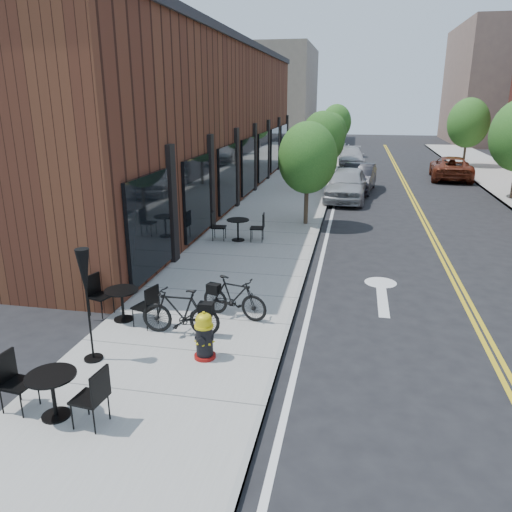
# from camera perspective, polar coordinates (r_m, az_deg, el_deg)

# --- Properties ---
(ground) EXTENTS (120.00, 120.00, 0.00)m
(ground) POSITION_cam_1_polar(r_m,az_deg,el_deg) (10.80, 3.97, -8.39)
(ground) COLOR black
(ground) RESTS_ON ground
(sidewalk_near) EXTENTS (4.00, 70.00, 0.12)m
(sidewalk_near) POSITION_cam_1_polar(r_m,az_deg,el_deg) (20.43, 2.04, 4.44)
(sidewalk_near) COLOR #9E9B93
(sidewalk_near) RESTS_ON ground
(building_near) EXTENTS (5.00, 28.00, 7.00)m
(building_near) POSITION_cam_1_polar(r_m,az_deg,el_deg) (24.88, -6.94, 14.71)
(building_near) COLOR #4E2619
(building_near) RESTS_ON ground
(bg_building_left) EXTENTS (8.00, 14.00, 10.00)m
(bg_building_left) POSITION_cam_1_polar(r_m,az_deg,el_deg) (58.36, 2.32, 17.93)
(bg_building_left) COLOR #726656
(bg_building_left) RESTS_ON ground
(bg_building_right) EXTENTS (10.00, 16.00, 12.00)m
(bg_building_right) POSITION_cam_1_polar(r_m,az_deg,el_deg) (61.47, 26.46, 17.12)
(bg_building_right) COLOR brown
(bg_building_right) RESTS_ON ground
(tree_near_a) EXTENTS (2.20, 2.20, 3.81)m
(tree_near_a) POSITION_cam_1_polar(r_m,az_deg,el_deg) (18.84, 5.91, 11.09)
(tree_near_a) COLOR #382B1E
(tree_near_a) RESTS_ON sidewalk_near
(tree_near_b) EXTENTS (2.30, 2.30, 3.98)m
(tree_near_b) POSITION_cam_1_polar(r_m,az_deg,el_deg) (26.77, 7.64, 13.20)
(tree_near_b) COLOR #382B1E
(tree_near_b) RESTS_ON sidewalk_near
(tree_near_c) EXTENTS (2.10, 2.10, 3.67)m
(tree_near_c) POSITION_cam_1_polar(r_m,az_deg,el_deg) (34.75, 8.56, 13.85)
(tree_near_c) COLOR #382B1E
(tree_near_c) RESTS_ON sidewalk_near
(tree_near_d) EXTENTS (2.40, 2.40, 4.11)m
(tree_near_d) POSITION_cam_1_polar(r_m,az_deg,el_deg) (42.72, 9.17, 14.86)
(tree_near_d) COLOR #382B1E
(tree_near_d) RESTS_ON sidewalk_near
(tree_far_c) EXTENTS (2.80, 2.80, 4.62)m
(tree_far_c) POSITION_cam_1_polar(r_m,az_deg,el_deg) (38.40, 23.10, 13.82)
(tree_far_c) COLOR #382B1E
(tree_far_c) RESTS_ON sidewalk_far
(fire_hydrant) EXTENTS (0.45, 0.45, 0.92)m
(fire_hydrant) POSITION_cam_1_polar(r_m,az_deg,el_deg) (9.31, -5.93, -9.10)
(fire_hydrant) COLOR maroon
(fire_hydrant) RESTS_ON sidewalk_near
(bicycle_left) EXTENTS (1.65, 0.48, 0.99)m
(bicycle_left) POSITION_cam_1_polar(r_m,az_deg,el_deg) (10.23, -8.65, -6.32)
(bicycle_left) COLOR black
(bicycle_left) RESTS_ON sidewalk_near
(bicycle_right) EXTENTS (1.62, 0.83, 0.94)m
(bicycle_right) POSITION_cam_1_polar(r_m,az_deg,el_deg) (10.89, -2.51, -4.75)
(bicycle_right) COLOR black
(bicycle_right) RESTS_ON sidewalk_near
(bistro_set_a) EXTENTS (1.74, 0.82, 0.93)m
(bistro_set_a) POSITION_cam_1_polar(r_m,az_deg,el_deg) (8.27, -22.22, -13.93)
(bistro_set_a) COLOR black
(bistro_set_a) RESTS_ON sidewalk_near
(bistro_set_b) EXTENTS (1.73, 0.90, 0.91)m
(bistro_set_b) POSITION_cam_1_polar(r_m,az_deg,el_deg) (11.14, -15.05, -4.91)
(bistro_set_b) COLOR black
(bistro_set_b) RESTS_ON sidewalk_near
(bistro_set_c) EXTENTS (1.77, 0.82, 0.94)m
(bistro_set_c) POSITION_cam_1_polar(r_m,az_deg,el_deg) (16.77, -2.08, 3.36)
(bistro_set_c) COLOR black
(bistro_set_c) RESTS_ON sidewalk_near
(patio_umbrella) EXTENTS (0.35, 0.35, 2.13)m
(patio_umbrella) POSITION_cam_1_polar(r_m,az_deg,el_deg) (9.27, -18.94, -2.79)
(patio_umbrella) COLOR black
(patio_umbrella) RESTS_ON sidewalk_near
(parked_car_a) EXTENTS (2.20, 4.75, 1.57)m
(parked_car_a) POSITION_cam_1_polar(r_m,az_deg,el_deg) (24.38, 10.34, 8.08)
(parked_car_a) COLOR #A0A3A8
(parked_car_a) RESTS_ON ground
(parked_car_b) EXTENTS (2.00, 4.48, 1.43)m
(parked_car_b) POSITION_cam_1_polar(r_m,az_deg,el_deg) (26.95, 11.60, 8.74)
(parked_car_b) COLOR black
(parked_car_b) RESTS_ON ground
(parked_car_c) EXTENTS (2.01, 4.51, 1.28)m
(parked_car_c) POSITION_cam_1_polar(r_m,az_deg,el_deg) (37.33, 10.82, 11.08)
(parked_car_c) COLOR #B0AFB4
(parked_car_c) RESTS_ON ground
(parked_car_far) EXTENTS (2.71, 5.13, 1.38)m
(parked_car_far) POSITION_cam_1_polar(r_m,az_deg,el_deg) (32.65, 21.38, 9.37)
(parked_car_far) COLOR maroon
(parked_car_far) RESTS_ON ground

